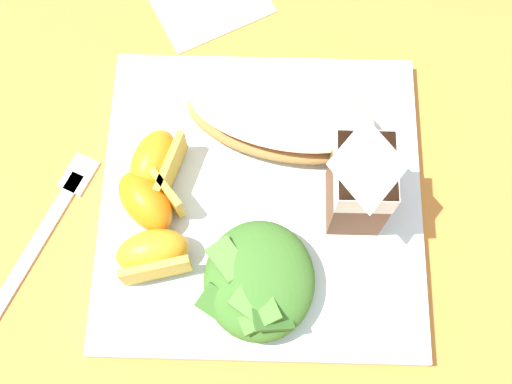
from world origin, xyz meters
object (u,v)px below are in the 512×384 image
object	(u,v)px
green_salad_pile	(254,280)
orange_wedge_rear	(147,254)
white_plate	(256,199)
milk_carton	(355,180)
orange_wedge_middle	(142,200)
orange_wedge_front	(150,162)
cheesy_pizza_bread	(275,117)
metal_fork	(38,231)

from	to	relation	value
green_salad_pile	orange_wedge_rear	world-z (taller)	green_salad_pile
white_plate	milk_carton	distance (m)	0.10
green_salad_pile	orange_wedge_rear	bearing A→B (deg)	-102.81
white_plate	milk_carton	bearing A→B (deg)	85.88
orange_wedge_rear	milk_carton	bearing A→B (deg)	108.00
orange_wedge_middle	orange_wedge_front	bearing A→B (deg)	173.05
cheesy_pizza_bread	orange_wedge_middle	world-z (taller)	orange_wedge_middle
cheesy_pizza_bread	orange_wedge_rear	bearing A→B (deg)	-38.91
orange_wedge_rear	green_salad_pile	bearing A→B (deg)	77.19
orange_wedge_front	orange_wedge_rear	xyz separation A→B (m)	(0.08, 0.00, 0.00)
cheesy_pizza_bread	orange_wedge_middle	xyz separation A→B (m)	(0.08, -0.11, 0.00)
cheesy_pizza_bread	metal_fork	bearing A→B (deg)	-63.98
green_salad_pile	orange_wedge_front	world-z (taller)	green_salad_pile
green_salad_pile	orange_wedge_rear	distance (m)	0.09
green_salad_pile	metal_fork	bearing A→B (deg)	-103.69
orange_wedge_rear	cheesy_pizza_bread	bearing A→B (deg)	141.09
milk_carton	metal_fork	bearing A→B (deg)	-84.23
green_salad_pile	orange_wedge_front	bearing A→B (deg)	-137.65
cheesy_pizza_bread	orange_wedge_rear	xyz separation A→B (m)	(0.13, -0.10, 0.00)
white_plate	green_salad_pile	size ratio (longest dim) A/B	2.80
metal_fork	cheesy_pizza_bread	bearing A→B (deg)	116.02
orange_wedge_middle	white_plate	bearing A→B (deg)	97.90
cheesy_pizza_bread	metal_fork	distance (m)	0.23
orange_wedge_rear	metal_fork	xyz separation A→B (m)	(-0.03, -0.10, -0.03)
cheesy_pizza_bread	metal_fork	size ratio (longest dim) A/B	1.02
metal_fork	white_plate	bearing A→B (deg)	99.76
green_salad_pile	orange_wedge_front	xyz separation A→B (m)	(-0.10, -0.09, -0.00)
cheesy_pizza_bread	green_salad_pile	xyz separation A→B (m)	(0.15, -0.02, 0.00)
orange_wedge_front	orange_wedge_rear	size ratio (longest dim) A/B	1.02
white_plate	metal_fork	xyz separation A→B (m)	(0.03, -0.19, -0.01)
cheesy_pizza_bread	metal_fork	world-z (taller)	cheesy_pizza_bread
white_plate	cheesy_pizza_bread	xyz separation A→B (m)	(-0.07, 0.02, 0.03)
orange_wedge_front	orange_wedge_middle	distance (m)	0.03
white_plate	orange_wedge_middle	distance (m)	0.10
milk_carton	orange_wedge_front	bearing A→B (deg)	-99.00
metal_fork	milk_carton	bearing A→B (deg)	95.77
milk_carton	orange_wedge_rear	distance (m)	0.18
orange_wedge_rear	metal_fork	size ratio (longest dim) A/B	0.37
milk_carton	orange_wedge_front	world-z (taller)	milk_carton
orange_wedge_front	orange_wedge_middle	world-z (taller)	same
cheesy_pizza_bread	orange_wedge_front	size ratio (longest dim) A/B	2.68
white_plate	cheesy_pizza_bread	bearing A→B (deg)	167.24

